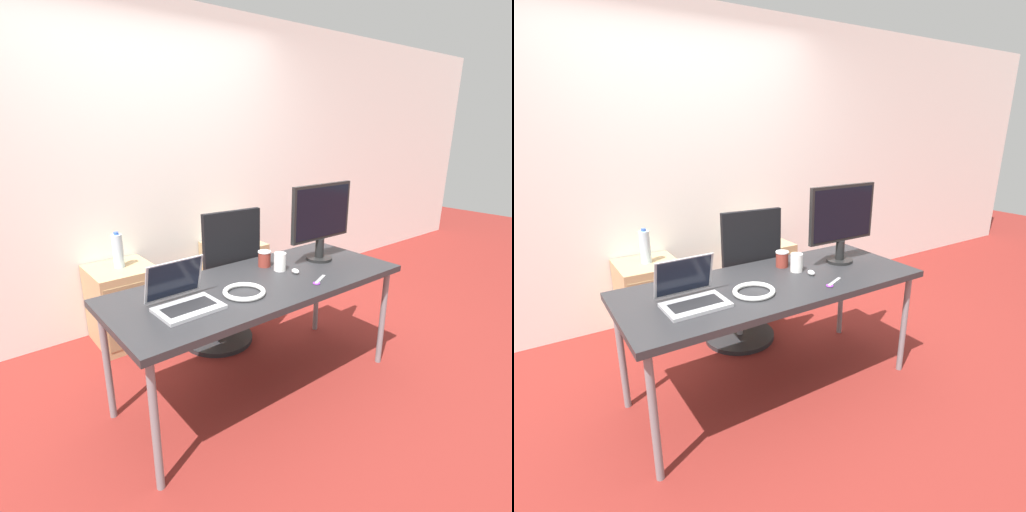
% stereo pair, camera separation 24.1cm
% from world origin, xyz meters
% --- Properties ---
extents(ground_plane, '(14.00, 14.00, 0.00)m').
position_xyz_m(ground_plane, '(0.00, 0.00, 0.00)').
color(ground_plane, maroon).
extents(wall_back, '(10.00, 0.05, 2.60)m').
position_xyz_m(wall_back, '(0.00, 1.43, 1.30)').
color(wall_back, silver).
rests_on(wall_back, ground_plane).
extents(desk, '(1.85, 0.75, 0.75)m').
position_xyz_m(desk, '(0.00, 0.00, 0.70)').
color(desk, '#28282B').
rests_on(desk, ground_plane).
extents(office_chair, '(0.56, 0.58, 1.10)m').
position_xyz_m(office_chair, '(0.11, 0.62, 0.42)').
color(office_chair, '#232326').
rests_on(office_chair, ground_plane).
extents(cabinet_left, '(0.47, 0.49, 0.62)m').
position_xyz_m(cabinet_left, '(-0.45, 1.15, 0.31)').
color(cabinet_left, tan).
rests_on(cabinet_left, ground_plane).
extents(cabinet_right, '(0.47, 0.49, 0.62)m').
position_xyz_m(cabinet_right, '(0.62, 1.15, 0.31)').
color(cabinet_right, tan).
rests_on(cabinet_right, ground_plane).
extents(water_bottle, '(0.08, 0.08, 0.28)m').
position_xyz_m(water_bottle, '(-0.45, 1.16, 0.75)').
color(water_bottle, silver).
rests_on(water_bottle, cabinet_left).
extents(laptop_center, '(0.34, 0.29, 0.24)m').
position_xyz_m(laptop_center, '(-0.54, -0.04, 0.80)').
color(laptop_center, '#ADADB2').
rests_on(laptop_center, desk).
extents(monitor, '(0.53, 0.18, 0.53)m').
position_xyz_m(monitor, '(0.58, 0.06, 1.05)').
color(monitor, black).
rests_on(monitor, desk).
extents(mouse, '(0.04, 0.06, 0.03)m').
position_xyz_m(mouse, '(0.26, -0.04, 0.77)').
color(mouse, silver).
rests_on(mouse, desk).
extents(coffee_cup_white, '(0.08, 0.08, 0.12)m').
position_xyz_m(coffee_cup_white, '(0.22, 0.06, 0.81)').
color(coffee_cup_white, white).
rests_on(coffee_cup_white, desk).
extents(coffee_cup_brown, '(0.09, 0.09, 0.11)m').
position_xyz_m(coffee_cup_brown, '(0.19, 0.19, 0.81)').
color(coffee_cup_brown, maroon).
rests_on(coffee_cup_brown, desk).
extents(cable_coil, '(0.24, 0.24, 0.03)m').
position_xyz_m(cable_coil, '(-0.19, -0.10, 0.77)').
color(cable_coil, white).
rests_on(cable_coil, desk).
extents(scissors, '(0.16, 0.10, 0.01)m').
position_xyz_m(scissors, '(0.27, -0.23, 0.76)').
color(scissors, '#B2B2B7').
rests_on(scissors, desk).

